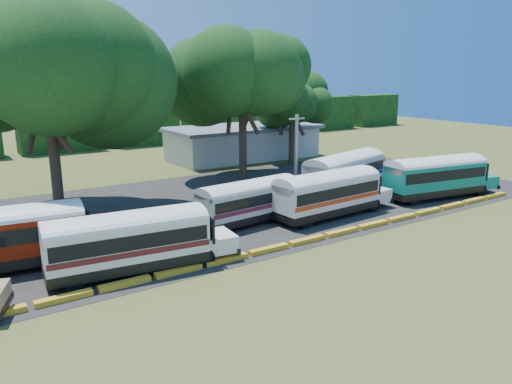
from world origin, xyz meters
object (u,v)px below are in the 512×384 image
bus_cream_west (131,239)px  bus_white_red (329,191)px  tree_west (46,68)px  bus_teal (437,174)px  bus_red (2,235)px

bus_cream_west → bus_white_red: (15.99, 2.04, 0.04)m
bus_cream_west → tree_west: 16.44m
bus_cream_west → bus_teal: size_ratio=0.94×
bus_teal → bus_red: bearing=-175.6°
bus_red → bus_white_red: size_ratio=1.03×
bus_white_red → bus_teal: size_ratio=0.95×
bus_white_red → bus_red: bearing=171.3°
bus_red → bus_teal: bearing=0.8°
bus_cream_west → tree_west: (-0.72, 13.75, 8.97)m
bus_white_red → bus_teal: (11.58, -0.83, 0.10)m
bus_red → tree_west: 14.03m
bus_red → bus_cream_west: (5.77, -4.11, -0.12)m
bus_red → bus_teal: bus_teal is taller
bus_white_red → bus_teal: bus_teal is taller
bus_teal → tree_west: bearing=165.5°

